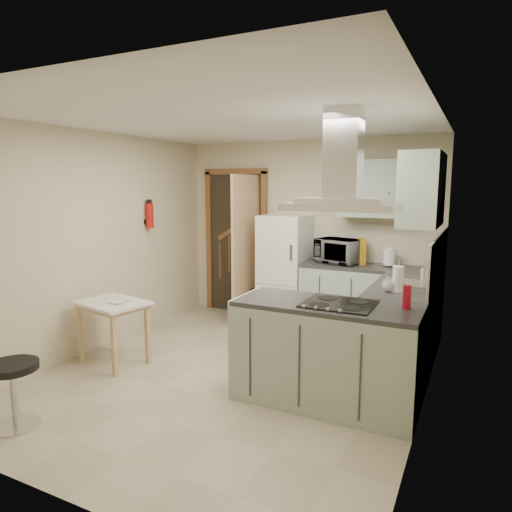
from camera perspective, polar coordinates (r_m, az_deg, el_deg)
The scene contains 28 objects.
floor at distance 4.78m, azimuth -2.84°, elevation -14.48°, with size 4.20×4.20×0.00m, color tan.
ceiling at distance 4.44m, azimuth -3.09°, elevation 16.70°, with size 4.20×4.20×0.00m, color silver.
back_wall at distance 6.34m, azimuth 6.35°, elevation 2.97°, with size 3.60×3.60×0.00m, color beige.
left_wall at distance 5.54m, azimuth -19.44°, elevation 1.67°, with size 4.20×4.20×0.00m, color beige.
right_wall at distance 3.90m, azimuth 20.79°, elevation -1.23°, with size 4.20×4.20×0.00m, color beige.
doorway at distance 6.79m, azimuth -2.53°, elevation 1.70°, with size 1.10×0.12×2.10m, color brown.
fridge at distance 6.21m, azimuth 3.59°, elevation -1.78°, with size 0.60×0.60×1.50m, color white.
counter_back at distance 6.00m, azimuth 11.18°, elevation -5.24°, with size 1.08×0.60×0.90m, color #9EB2A0.
counter_right at distance 5.20m, azimuth 18.24°, elevation -7.71°, with size 0.60×1.95×0.90m, color #9EB2A0.
splashback at distance 6.08m, azimuth 14.82°, elevation 1.53°, with size 1.68×0.02×0.50m, color beige.
wall_cabinet_back at distance 5.88m, azimuth 14.67°, elevation 8.14°, with size 0.85×0.35×0.70m, color #9EB2A0.
wall_cabinet_right at distance 4.71m, azimuth 20.10°, elevation 7.79°, with size 0.35×0.90×0.70m, color #9EB2A0.
peninsula at distance 4.08m, azimuth 8.78°, elevation -11.95°, with size 1.55×0.65×0.90m, color #9EB2A0.
hob at distance 3.92m, azimuth 10.34°, elevation -5.89°, with size 0.58×0.50×0.01m, color black.
extractor_hood at distance 3.80m, azimuth 10.68°, elevation 6.08°, with size 0.90×0.55×0.10m, color silver.
sink at distance 4.93m, azimuth 18.20°, elevation -3.18°, with size 0.45×0.40×0.01m, color silver.
fire_extinguisher at distance 6.14m, azimuth -13.15°, elevation 4.94°, with size 0.10×0.10×0.32m, color #B2140F.
drop_leaf_table at distance 5.17m, azimuth -17.36°, elevation -9.10°, with size 0.72×0.54×0.68m, color tan.
bentwood_chair at distance 6.62m, azimuth -1.44°, elevation -3.98°, with size 0.38×0.38×0.85m, color #472617.
stool at distance 4.20m, azimuth -27.97°, elevation -15.05°, with size 0.39×0.39×0.53m, color black.
microwave at distance 5.96m, azimuth 10.34°, elevation 0.62°, with size 0.56×0.38×0.31m, color black.
kettle at distance 5.86m, azimuth 16.35°, elevation -0.10°, with size 0.16×0.16×0.24m, color white.
cereal_box at distance 5.96m, azimuth 13.06°, elevation 0.57°, with size 0.08×0.21×0.32m, color #C28216.
soap_bottle at distance 5.17m, azimuth 20.34°, elevation -1.84°, with size 0.08×0.08×0.17m, color #A4A6B0.
paper_towel at distance 4.46m, azimuth 17.33°, elevation -2.73°, with size 0.10×0.10×0.26m, color white.
cup at distance 4.48m, azimuth 16.35°, elevation -3.68°, with size 0.13×0.13×0.10m, color white.
red_bottle at distance 3.90m, azimuth 18.35°, elevation -4.88°, with size 0.07×0.07×0.19m, color #B00F22.
book at distance 5.07m, azimuth -17.54°, elevation -4.93°, with size 0.15×0.21×0.09m, color brown.
Camera 1 is at (2.15, -3.83, 1.89)m, focal length 32.00 mm.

